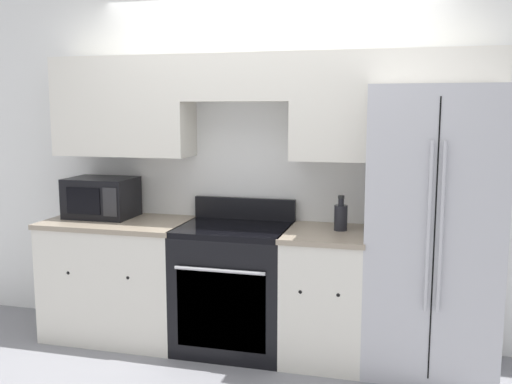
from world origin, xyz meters
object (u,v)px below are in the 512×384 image
oven_range (234,287)px  refrigerator (432,231)px  microwave (102,197)px  bottle (341,217)px

oven_range → refrigerator: (1.33, 0.03, 0.48)m
oven_range → microwave: size_ratio=2.13×
microwave → bottle: bearing=-0.8°
refrigerator → microwave: bearing=178.6°
bottle → microwave: bearing=179.2°
refrigerator → oven_range: bearing=-178.7°
oven_range → refrigerator: size_ratio=0.57×
microwave → bottle: 1.81m
microwave → refrigerator: bearing=-1.4°
oven_range → bottle: (0.74, 0.06, 0.53)m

